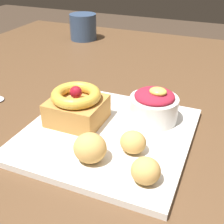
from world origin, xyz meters
TOP-DOWN VIEW (x-y plane):
  - dining_table at (0.00, 0.00)m, footprint 1.44×0.99m
  - front_plate at (-0.08, -0.21)m, footprint 0.28×0.28m
  - cake_slice at (-0.14, -0.20)m, footprint 0.10×0.09m
  - berry_ramekin at (-0.01, -0.14)m, footprint 0.09×0.09m
  - fritter_front at (0.02, -0.30)m, footprint 0.04×0.04m
  - fritter_middle at (-0.07, -0.29)m, footprint 0.05×0.05m
  - fritter_back at (-0.02, -0.25)m, footprint 0.04×0.04m
  - coffee_mug at (-0.40, 0.32)m, footprint 0.09×0.09m

SIDE VIEW (x-z plane):
  - dining_table at x=0.00m, z-range 0.28..1.01m
  - front_plate at x=-0.08m, z-range 0.73..0.74m
  - fritter_back at x=-0.02m, z-range 0.74..0.78m
  - fritter_front at x=0.02m, z-range 0.74..0.78m
  - fritter_middle at x=-0.07m, z-range 0.74..0.79m
  - berry_ramekin at x=-0.01m, z-range 0.74..0.81m
  - coffee_mug at x=-0.40m, z-range 0.73..0.82m
  - cake_slice at x=-0.14m, z-range 0.74..0.81m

